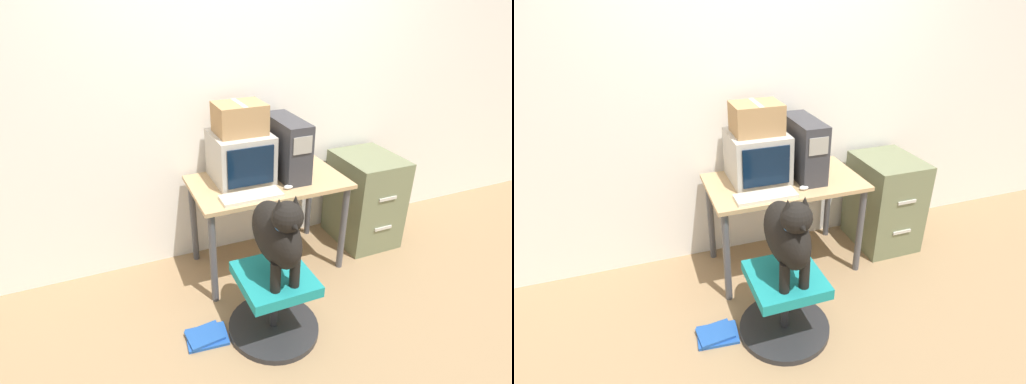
% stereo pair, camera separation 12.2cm
% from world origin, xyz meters
% --- Properties ---
extents(ground_plane, '(12.00, 12.00, 0.00)m').
position_xyz_m(ground_plane, '(0.00, 0.00, 0.00)').
color(ground_plane, '#937551').
extents(wall_back, '(8.00, 0.05, 2.60)m').
position_xyz_m(wall_back, '(0.00, 0.70, 1.30)').
color(wall_back, white).
rests_on(wall_back, ground_plane).
extents(desk, '(1.13, 0.64, 0.74)m').
position_xyz_m(desk, '(0.00, 0.32, 0.63)').
color(desk, tan).
rests_on(desk, ground_plane).
extents(crt_monitor, '(0.41, 0.43, 0.35)m').
position_xyz_m(crt_monitor, '(-0.18, 0.42, 0.92)').
color(crt_monitor, '#B7B2A8').
rests_on(crt_monitor, desk).
extents(pc_tower, '(0.19, 0.49, 0.43)m').
position_xyz_m(pc_tower, '(0.17, 0.36, 0.96)').
color(pc_tower, '#333338').
rests_on(pc_tower, desk).
extents(keyboard, '(0.42, 0.15, 0.03)m').
position_xyz_m(keyboard, '(-0.22, 0.10, 0.75)').
color(keyboard, beige).
rests_on(keyboard, desk).
extents(computer_mouse, '(0.07, 0.04, 0.03)m').
position_xyz_m(computer_mouse, '(0.07, 0.13, 0.76)').
color(computer_mouse, silver).
rests_on(computer_mouse, desk).
extents(office_chair, '(0.59, 0.59, 0.45)m').
position_xyz_m(office_chair, '(-0.25, -0.36, 0.22)').
color(office_chair, '#262628').
rests_on(office_chair, ground_plane).
extents(dog, '(0.22, 0.51, 0.59)m').
position_xyz_m(dog, '(-0.25, -0.38, 0.76)').
color(dog, black).
rests_on(dog, office_chair).
extents(filing_cabinet, '(0.47, 0.57, 0.78)m').
position_xyz_m(filing_cabinet, '(0.92, 0.35, 0.39)').
color(filing_cabinet, '#6B7251').
rests_on(filing_cabinet, ground_plane).
extents(cardboard_box, '(0.34, 0.27, 0.21)m').
position_xyz_m(cardboard_box, '(-0.18, 0.42, 1.20)').
color(cardboard_box, '#A87F51').
rests_on(cardboard_box, crt_monitor).
extents(book_stack_floor, '(0.28, 0.21, 0.04)m').
position_xyz_m(book_stack_floor, '(-0.68, -0.28, 0.02)').
color(book_stack_floor, '#1E4C9E').
rests_on(book_stack_floor, ground_plane).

